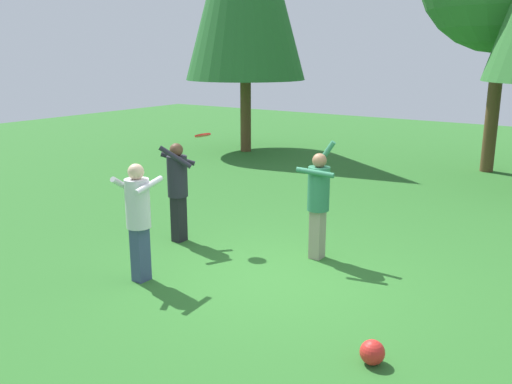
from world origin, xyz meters
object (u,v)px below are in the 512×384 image
Objects in this scene: person_bystander at (138,213)px; frisbee at (203,135)px; ball_red at (372,352)px; person_catcher at (178,184)px; person_thrower at (318,197)px.

frisbee is (-0.33, 1.83, 0.83)m from person_bystander.
frisbee is 1.33× the size of ball_red.
person_bystander is at bearing -102.91° from person_catcher.
person_bystander is 2.04m from frisbee.
ball_red is at bearing -59.07° from person_catcher.
person_bystander reaches higher than ball_red.
person_catcher is at bearing 157.62° from ball_red.
frisbee reaches higher than ball_red.
person_thrower is at bearing -47.41° from person_bystander.
person_thrower is 2.74m from person_bystander.
ball_red is at bearing 118.72° from person_thrower.
frisbee is 4.71m from ball_red.
person_catcher is 1.00× the size of person_bystander.
frisbee reaches higher than person_thrower.
person_thrower is 2.18m from frisbee.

